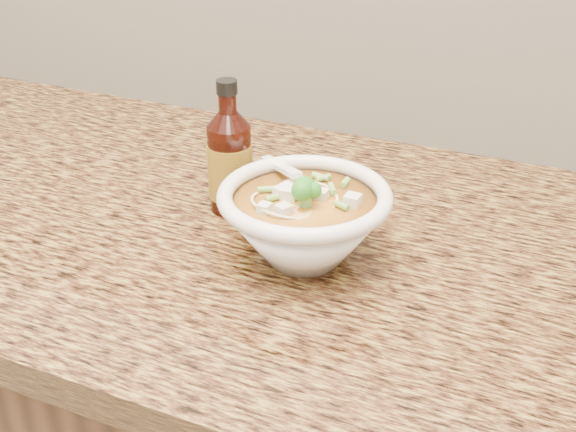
% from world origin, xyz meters
% --- Properties ---
extents(counter_slab, '(4.00, 0.68, 0.04)m').
position_xyz_m(counter_slab, '(0.00, 1.68, 0.88)').
color(counter_slab, olive).
rests_on(counter_slab, cabinet).
extents(soup_bowl, '(0.19, 0.19, 0.11)m').
position_xyz_m(soup_bowl, '(0.12, 1.61, 0.95)').
color(soup_bowl, white).
rests_on(soup_bowl, counter_slab).
extents(hot_sauce_bottle, '(0.06, 0.06, 0.17)m').
position_xyz_m(hot_sauce_bottle, '(-0.01, 1.68, 0.96)').
color(hot_sauce_bottle, '#3C0F08').
rests_on(hot_sauce_bottle, counter_slab).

